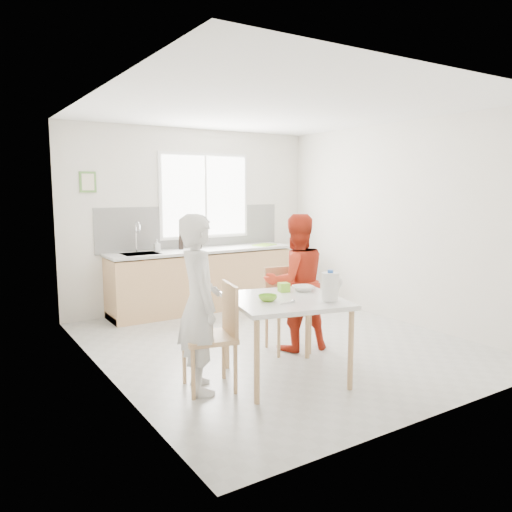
{
  "coord_description": "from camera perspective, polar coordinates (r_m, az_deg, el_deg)",
  "views": [
    {
      "loc": [
        -3.28,
        -4.69,
        1.82
      ],
      "look_at": [
        -0.17,
        0.2,
        1.03
      ],
      "focal_mm": 35.0,
      "sensor_mm": 36.0,
      "label": 1
    }
  ],
  "objects": [
    {
      "name": "person_red",
      "position": [
        5.63,
        4.58,
        -3.02
      ],
      "size": [
        0.86,
        0.73,
        1.54
      ],
      "primitive_type": "imported",
      "rotation": [
        0.0,
        0.0,
        2.92
      ],
      "color": "red",
      "rests_on": "ground"
    },
    {
      "name": "ground",
      "position": [
        6.0,
        2.39,
        -9.89
      ],
      "size": [
        4.5,
        4.5,
        0.0
      ],
      "primitive_type": "plane",
      "color": "#B7B7B2",
      "rests_on": "ground"
    },
    {
      "name": "soap_bottle",
      "position": [
        7.22,
        -11.25,
        1.18
      ],
      "size": [
        0.09,
        0.09,
        0.18
      ],
      "primitive_type": "imported",
      "rotation": [
        0.0,
        0.0,
        -0.06
      ],
      "color": "#999999",
      "rests_on": "kitchen_counter"
    },
    {
      "name": "jar_amber",
      "position": [
        7.54,
        -6.57,
        1.48
      ],
      "size": [
        0.06,
        0.06,
        0.16
      ],
      "primitive_type": "cylinder",
      "color": "#91621F",
      "rests_on": "kitchen_counter"
    },
    {
      "name": "bowl_green",
      "position": [
        4.61,
        1.35,
        -4.82
      ],
      "size": [
        0.21,
        0.21,
        0.06
      ],
      "primitive_type": "imported",
      "rotation": [
        0.0,
        0.0,
        -0.23
      ],
      "color": "#7AC52D",
      "rests_on": "dining_table"
    },
    {
      "name": "bowl_white",
      "position": [
        5.07,
        5.42,
        -3.7
      ],
      "size": [
        0.26,
        0.26,
        0.05
      ],
      "primitive_type": "imported",
      "rotation": [
        0.0,
        0.0,
        -0.23
      ],
      "color": "white",
      "rests_on": "dining_table"
    },
    {
      "name": "room_shell",
      "position": [
        5.72,
        2.49,
        6.01
      ],
      "size": [
        4.5,
        4.5,
        4.5
      ],
      "color": "silver",
      "rests_on": "ground"
    },
    {
      "name": "chair_far",
      "position": [
        5.67,
        3.39,
        -5.58
      ],
      "size": [
        0.52,
        0.52,
        0.93
      ],
      "rotation": [
        0.0,
        0.0,
        -0.23
      ],
      "color": "tan",
      "rests_on": "ground"
    },
    {
      "name": "spoon",
      "position": [
        4.51,
        3.56,
        -5.36
      ],
      "size": [
        0.16,
        0.03,
        0.01
      ],
      "primitive_type": "cylinder",
      "rotation": [
        0.0,
        1.57,
        0.12
      ],
      "color": "#A5A5AA",
      "rests_on": "dining_table"
    },
    {
      "name": "cutting_board",
      "position": [
        7.9,
        0.98,
        1.28
      ],
      "size": [
        0.42,
        0.37,
        0.01
      ],
      "primitive_type": "cube",
      "rotation": [
        0.0,
        0.0,
        0.43
      ],
      "color": "#82C02C",
      "rests_on": "kitchen_counter"
    },
    {
      "name": "milk_jug",
      "position": [
        4.6,
        8.51,
        -3.4
      ],
      "size": [
        0.22,
        0.16,
        0.28
      ],
      "rotation": [
        0.0,
        0.0,
        -0.23
      ],
      "color": "white",
      "rests_on": "dining_table"
    },
    {
      "name": "chair_left",
      "position": [
        4.59,
        -4.52,
        -8.58
      ],
      "size": [
        0.53,
        0.53,
        0.97
      ],
      "rotation": [
        0.0,
        0.0,
        -1.8
      ],
      "color": "tan",
      "rests_on": "ground"
    },
    {
      "name": "kitchen_counter",
      "position": [
        7.53,
        -6.15,
        -3.0
      ],
      "size": [
        2.84,
        0.64,
        1.37
      ],
      "color": "tan",
      "rests_on": "ground"
    },
    {
      "name": "green_box",
      "position": [
        5.02,
        3.2,
        -3.59
      ],
      "size": [
        0.12,
        0.12,
        0.09
      ],
      "primitive_type": "cube",
      "rotation": [
        0.0,
        0.0,
        -0.23
      ],
      "color": "#8BD932",
      "rests_on": "dining_table"
    },
    {
      "name": "wine_bottle_a",
      "position": [
        7.44,
        -8.58,
        1.98
      ],
      "size": [
        0.07,
        0.07,
        0.32
      ],
      "primitive_type": "cylinder",
      "color": "black",
      "rests_on": "kitchen_counter"
    },
    {
      "name": "window",
      "position": [
        7.74,
        -5.84,
        6.85
      ],
      "size": [
        1.5,
        0.06,
        1.3
      ],
      "color": "white",
      "rests_on": "room_shell"
    },
    {
      "name": "picture_frame",
      "position": [
        7.13,
        -18.67,
        8.01
      ],
      "size": [
        0.22,
        0.03,
        0.28
      ],
      "color": "#598F41",
      "rests_on": "room_shell"
    },
    {
      "name": "backsplash",
      "position": [
        7.69,
        -7.17,
        3.28
      ],
      "size": [
        3.0,
        0.02,
        0.65
      ],
      "primitive_type": "cube",
      "color": "white",
      "rests_on": "room_shell"
    },
    {
      "name": "wine_bottle_b",
      "position": [
        7.5,
        -6.49,
        1.99
      ],
      "size": [
        0.07,
        0.07,
        0.3
      ],
      "primitive_type": "cylinder",
      "color": "black",
      "rests_on": "kitchen_counter"
    },
    {
      "name": "dining_table",
      "position": [
        4.75,
        3.39,
        -5.79
      ],
      "size": [
        1.23,
        1.23,
        0.79
      ],
      "rotation": [
        0.0,
        0.0,
        -0.23
      ],
      "color": "white",
      "rests_on": "ground"
    },
    {
      "name": "person_white",
      "position": [
        4.48,
        -6.5,
        -5.44
      ],
      "size": [
        0.5,
        0.65,
        1.6
      ],
      "primitive_type": "imported",
      "rotation": [
        0.0,
        0.0,
        1.35
      ],
      "color": "white",
      "rests_on": "ground"
    }
  ]
}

